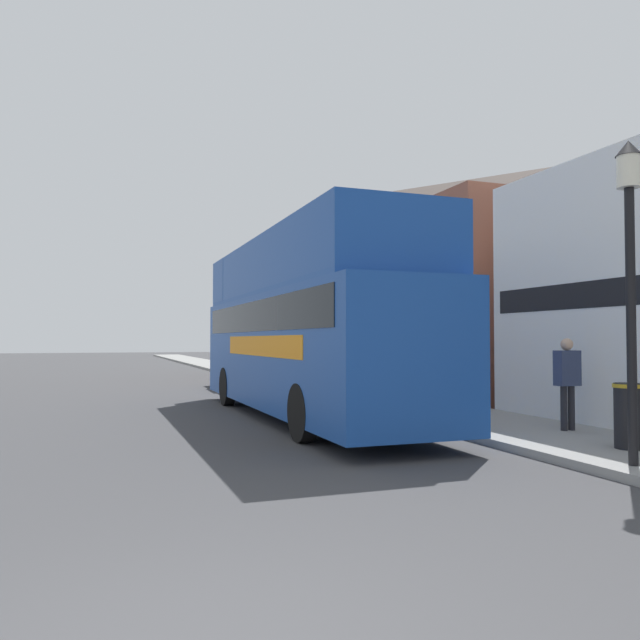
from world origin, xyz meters
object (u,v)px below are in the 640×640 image
parked_car_ahead_of_bus (243,372)px  lamp_post_third (288,300)px  pedestrian_third (567,375)px  litter_bin (629,414)px  tour_bus (302,339)px  lamp_post_second (378,281)px  lamp_post_nearest (630,239)px

parked_car_ahead_of_bus → lamp_post_third: bearing=-1.9°
pedestrian_third → litter_bin: (-0.51, -1.94, -0.51)m
tour_bus → pedestrian_third: bearing=-50.7°
pedestrian_third → litter_bin: pedestrian_third is taller
lamp_post_second → tour_bus: bearing=-164.1°
tour_bus → pedestrian_third: (3.83, -4.68, -0.70)m
lamp_post_nearest → tour_bus: bearing=106.7°
parked_car_ahead_of_bus → pedestrian_third: bearing=-75.2°
parked_car_ahead_of_bus → lamp_post_third: size_ratio=0.91×
lamp_post_nearest → litter_bin: bearing=45.8°
lamp_post_third → lamp_post_nearest: bearing=-90.3°
tour_bus → lamp_post_third: lamp_post_third is taller
pedestrian_third → parked_car_ahead_of_bus: bearing=103.0°
parked_car_ahead_of_bus → lamp_post_second: 9.05m
tour_bus → lamp_post_second: size_ratio=2.39×
parked_car_ahead_of_bus → lamp_post_nearest: 17.07m
pedestrian_third → litter_bin: bearing=-104.7°
tour_bus → parked_car_ahead_of_bus: size_ratio=2.61×
lamp_post_second → litter_bin: lamp_post_second is taller
pedestrian_third → tour_bus: bearing=129.3°
tour_bus → lamp_post_nearest: size_ratio=2.52×
tour_bus → parked_car_ahead_of_bus: (0.64, 9.11, -1.26)m
lamp_post_nearest → pedestrian_third: bearing=62.9°
pedestrian_third → litter_bin: size_ratio=1.69×
tour_bus → lamp_post_nearest: (2.30, -7.67, 1.38)m
tour_bus → litter_bin: bearing=-63.4°
tour_bus → parked_car_ahead_of_bus: bearing=85.9°
lamp_post_nearest → litter_bin: (1.02, 1.05, -2.59)m
lamp_post_second → pedestrian_third: bearing=-74.4°
parked_car_ahead_of_bus → tour_bus: bearing=-92.3°
parked_car_ahead_of_bus → lamp_post_second: (1.70, -8.44, 2.79)m
lamp_post_nearest → litter_bin: size_ratio=4.35×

